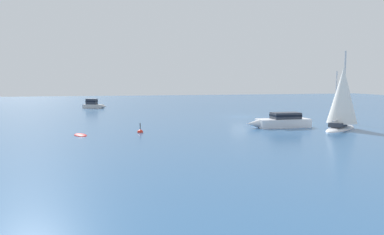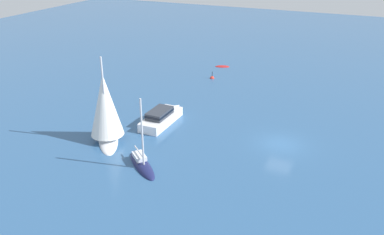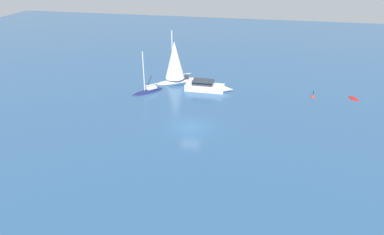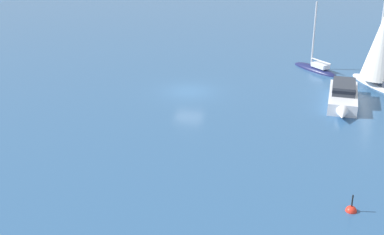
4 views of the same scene
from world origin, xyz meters
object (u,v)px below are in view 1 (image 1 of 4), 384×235
motor_cruiser (282,121)px  channel_buoy (140,132)px  yacht (342,100)px  yacht_1 (334,122)px  skiff (80,135)px  launch (93,104)px

motor_cruiser → channel_buoy: bearing=2.5°
yacht → yacht_1: 7.20m
yacht → motor_cruiser: yacht is taller
yacht_1 → channel_buoy: 25.81m
yacht_1 → skiff: bearing=137.8°
launch → yacht_1: yacht_1 is taller
yacht → yacht_1: (-5.74, 3.03, -3.13)m
motor_cruiser → channel_buoy: motor_cruiser is taller
launch → motor_cruiser: launch is taller
yacht_1 → motor_cruiser: bearing=147.5°
skiff → channel_buoy: (-0.65, 6.06, 0.01)m
yacht → yacht_1: bearing=25.9°
launch → motor_cruiser: 41.85m
yacht → skiff: bearing=140.3°
skiff → channel_buoy: 6.10m
motor_cruiser → skiff: size_ratio=3.08×
skiff → launch: bearing=159.3°
motor_cruiser → skiff: bearing=3.6°
launch → motor_cruiser: bearing=-29.3°
motor_cruiser → skiff: motor_cruiser is taller
launch → yacht_1: (32.70, 31.24, -0.61)m
yacht_1 → channel_buoy: bearing=138.1°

